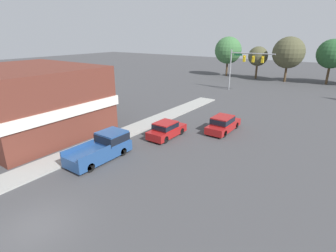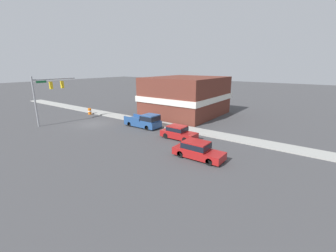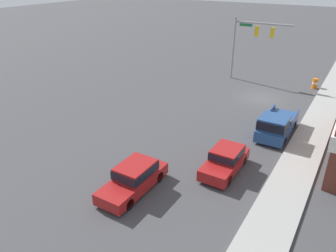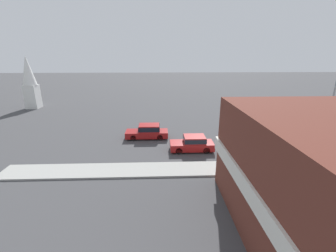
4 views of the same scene
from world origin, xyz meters
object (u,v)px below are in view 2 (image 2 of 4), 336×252
Objects in this scene: car_lead at (178,132)px; construction_barrel at (90,111)px; pickup_truck_parked at (145,121)px; car_oncoming at (197,150)px.

car_lead is 19.99m from construction_barrel.
pickup_truck_parked is at bearing -102.70° from car_lead.
pickup_truck_parked reaches higher than car_lead.
car_oncoming reaches higher than construction_barrel.
car_lead is 6.55m from pickup_truck_parked.
pickup_truck_parked is at bearing 87.31° from construction_barrel.
construction_barrel is at bearing -95.95° from car_lead.
construction_barrel is (-5.78, -24.46, -0.28)m from car_oncoming.
construction_barrel is (-0.63, -13.50, -0.39)m from pickup_truck_parked.
car_oncoming is 4.41× the size of construction_barrel.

